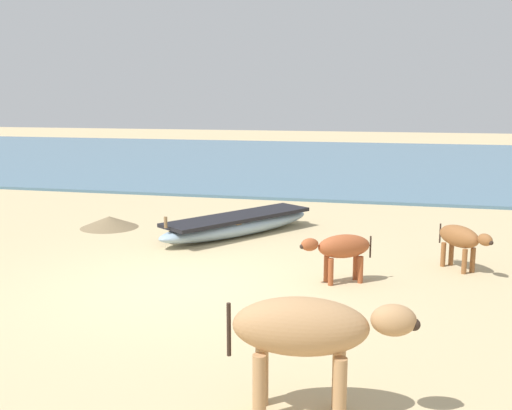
{
  "coord_description": "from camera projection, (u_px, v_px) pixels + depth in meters",
  "views": [
    {
      "loc": [
        2.92,
        -7.62,
        2.65
      ],
      "look_at": [
        0.26,
        3.36,
        0.6
      ],
      "focal_mm": 41.7,
      "sensor_mm": 36.0,
      "label": 1
    }
  ],
  "objects": [
    {
      "name": "ground",
      "position": [
        183.0,
        287.0,
        8.44
      ],
      "size": [
        80.0,
        80.0,
        0.0
      ],
      "primitive_type": "plane",
      "color": "tan"
    },
    {
      "name": "sea_water",
      "position": [
        328.0,
        160.0,
        25.02
      ],
      "size": [
        60.0,
        20.0,
        0.08
      ],
      "primitive_type": "cube",
      "color": "slate",
      "rests_on": "ground"
    },
    {
      "name": "fishing_boat_0",
      "position": [
        238.0,
        224.0,
        11.57
      ],
      "size": [
        2.71,
        3.47,
        0.59
      ],
      "rotation": [
        0.0,
        0.0,
        4.12
      ],
      "color": "#8CA5B7",
      "rests_on": "ground"
    },
    {
      "name": "cow_adult_tan",
      "position": [
        307.0,
        331.0,
        4.92
      ],
      "size": [
        1.58,
        0.61,
        1.03
      ],
      "rotation": [
        0.0,
        0.0,
        0.14
      ],
      "color": "tan",
      "rests_on": "ground"
    },
    {
      "name": "calf_near_rust",
      "position": [
        341.0,
        248.0,
        8.54
      ],
      "size": [
        1.03,
        0.7,
        0.71
      ],
      "rotation": [
        0.0,
        0.0,
        3.63
      ],
      "color": "#9E4C28",
      "rests_on": "ground"
    },
    {
      "name": "calf_far_brown",
      "position": [
        461.0,
        239.0,
        9.17
      ],
      "size": [
        0.83,
        0.94,
        0.7
      ],
      "rotation": [
        0.0,
        0.0,
        5.4
      ],
      "color": "brown",
      "rests_on": "ground"
    },
    {
      "name": "debris_pile_1",
      "position": [
        109.0,
        222.0,
        12.26
      ],
      "size": [
        1.46,
        1.46,
        0.24
      ],
      "primitive_type": "cone",
      "rotation": [
        0.0,
        0.0,
        4.97
      ],
      "color": "#7A6647",
      "rests_on": "ground"
    }
  ]
}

